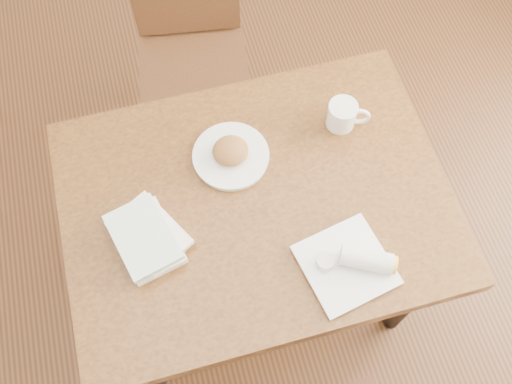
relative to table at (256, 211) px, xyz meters
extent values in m
cube|color=#472814|center=(0.00, 0.00, -0.67)|extent=(4.00, 5.00, 0.01)
cube|color=brown|center=(0.00, 0.00, 0.06)|extent=(1.13, 0.84, 0.06)
cylinder|color=black|center=(-0.47, -0.32, -0.32)|extent=(0.06, 0.06, 0.69)
cylinder|color=black|center=(0.47, -0.32, -0.32)|extent=(0.06, 0.06, 0.69)
cylinder|color=black|center=(-0.47, 0.32, -0.32)|extent=(0.06, 0.06, 0.69)
cylinder|color=black|center=(0.47, 0.32, -0.32)|extent=(0.06, 0.06, 0.69)
cylinder|color=#482914|center=(0.15, 0.87, -0.44)|extent=(0.04, 0.04, 0.45)
cylinder|color=#482914|center=(-0.20, 0.92, -0.44)|extent=(0.04, 0.04, 0.45)
cylinder|color=#482914|center=(0.10, 0.51, -0.44)|extent=(0.04, 0.04, 0.45)
cylinder|color=#482914|center=(-0.26, 0.57, -0.44)|extent=(0.04, 0.04, 0.45)
cube|color=#482914|center=(-0.05, 0.72, -0.19)|extent=(0.48, 0.48, 0.04)
cylinder|color=white|center=(-0.04, 0.15, 0.09)|extent=(0.23, 0.23, 0.01)
cylinder|color=white|center=(-0.04, 0.15, 0.10)|extent=(0.23, 0.23, 0.01)
ellipsoid|color=#B27538|center=(-0.04, 0.15, 0.13)|extent=(0.13, 0.12, 0.06)
cylinder|color=white|center=(0.32, 0.19, 0.13)|extent=(0.09, 0.09, 0.09)
torus|color=white|center=(0.37, 0.17, 0.13)|extent=(0.07, 0.04, 0.07)
cylinder|color=tan|center=(0.32, 0.19, 0.17)|extent=(0.08, 0.08, 0.01)
cylinder|color=#F2E5CC|center=(0.32, 0.19, 0.17)|extent=(0.05, 0.05, 0.00)
cube|color=white|center=(0.19, -0.26, 0.09)|extent=(0.26, 0.26, 0.01)
cube|color=white|center=(0.19, -0.26, 0.10)|extent=(0.27, 0.27, 0.01)
cylinder|color=white|center=(0.23, -0.27, 0.13)|extent=(0.15, 0.12, 0.06)
cylinder|color=yellow|center=(0.30, -0.31, 0.13)|extent=(0.04, 0.05, 0.05)
cylinder|color=silver|center=(0.13, -0.25, 0.12)|extent=(0.05, 0.05, 0.03)
cylinder|color=red|center=(0.13, -0.25, 0.13)|extent=(0.04, 0.04, 0.01)
cube|color=white|center=(-0.33, -0.05, 0.10)|extent=(0.20, 0.25, 0.02)
cube|color=silver|center=(-0.32, -0.04, 0.12)|extent=(0.23, 0.26, 0.02)
cube|color=#8BD19D|center=(-0.34, -0.05, 0.14)|extent=(0.20, 0.25, 0.02)
camera|label=1|loc=(-0.19, -0.68, 1.60)|focal=40.00mm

